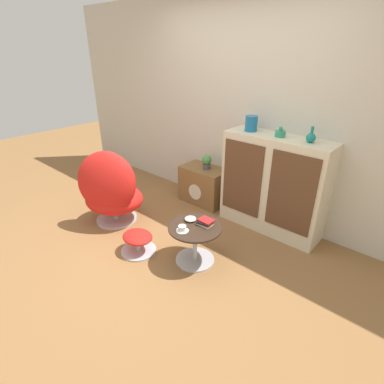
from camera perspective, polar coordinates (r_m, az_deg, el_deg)
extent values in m
plane|color=olive|center=(3.25, -7.61, -12.06)|extent=(12.00, 12.00, 0.00)
cube|color=beige|center=(3.81, 9.52, 15.18)|extent=(6.40, 0.06, 2.60)
cube|color=beige|center=(3.55, 15.20, 1.32)|extent=(1.19, 0.39, 1.13)
cube|color=brown|center=(3.50, 9.50, 2.52)|extent=(0.50, 0.01, 0.86)
cube|color=brown|center=(3.25, 18.29, -0.33)|extent=(0.50, 0.01, 0.86)
cube|color=brown|center=(4.18, 2.30, 1.35)|extent=(0.64, 0.38, 0.50)
cylinder|color=beige|center=(4.06, 0.55, -0.02)|extent=(0.22, 0.01, 0.22)
cylinder|color=#B7B7BC|center=(3.96, -14.11, -4.94)|extent=(0.50, 0.50, 0.02)
cylinder|color=#B7B7BC|center=(3.92, -14.21, -4.14)|extent=(0.06, 0.06, 0.10)
ellipsoid|color=red|center=(3.82, -14.57, -1.26)|extent=(0.92, 0.88, 0.34)
ellipsoid|color=red|center=(3.60, -15.97, 1.83)|extent=(0.85, 0.74, 0.77)
cylinder|color=#B7B7BC|center=(3.34, -10.10, -10.89)|extent=(0.38, 0.38, 0.02)
cylinder|color=#B7B7BC|center=(3.30, -10.20, -9.90)|extent=(0.04, 0.04, 0.12)
ellipsoid|color=red|center=(3.24, -10.34, -8.38)|extent=(0.34, 0.29, 0.09)
cylinder|color=#B7B7BC|center=(3.17, 0.55, -12.72)|extent=(0.40, 0.40, 0.02)
cylinder|color=#B7B7BC|center=(3.05, 0.57, -9.81)|extent=(0.04, 0.04, 0.38)
cylinder|color=#332319|center=(2.94, 0.59, -6.70)|extent=(0.53, 0.53, 0.02)
cylinder|color=#196699|center=(3.50, 11.22, 12.68)|extent=(0.14, 0.14, 0.17)
cylinder|color=#2D8E6B|center=(3.35, 16.46, 10.59)|extent=(0.11, 0.11, 0.06)
cylinder|color=#2D8E6B|center=(3.34, 16.58, 11.44)|extent=(0.04, 0.04, 0.04)
ellipsoid|color=#147A75|center=(3.23, 21.71, 9.54)|extent=(0.09, 0.09, 0.09)
cylinder|color=#147A75|center=(3.21, 21.94, 10.88)|extent=(0.03, 0.03, 0.07)
cylinder|color=#4C4C51|center=(4.04, 2.81, 4.92)|extent=(0.10, 0.10, 0.07)
sphere|color=#478E47|center=(4.01, 2.83, 6.14)|extent=(0.13, 0.13, 0.13)
cylinder|color=white|center=(2.87, -1.87, -7.37)|extent=(0.12, 0.12, 0.01)
cylinder|color=white|center=(2.85, -1.88, -6.95)|extent=(0.08, 0.08, 0.06)
cube|color=beige|center=(2.96, 2.48, -6.05)|extent=(0.14, 0.11, 0.02)
cube|color=black|center=(2.95, 2.49, -5.77)|extent=(0.15, 0.12, 0.02)
cube|color=red|center=(2.94, 2.71, -5.43)|extent=(0.14, 0.11, 0.02)
ellipsoid|color=beige|center=(3.02, -0.30, -5.13)|extent=(0.12, 0.12, 0.04)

